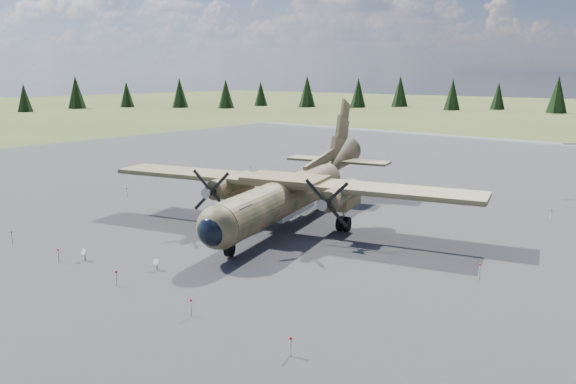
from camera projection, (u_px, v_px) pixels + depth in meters
The scene contains 7 objects.
ground at pixel (260, 227), 41.41m from camera, with size 500.00×500.00×0.00m, color #4E5425.
apron at pixel (337, 204), 48.96m from camera, with size 120.00×120.00×0.04m, color #5A5A5F.
transport_plane at pixel (291, 188), 42.16m from camera, with size 28.30×25.31×9.41m.
info_placard_left at pixel (84, 253), 33.97m from camera, with size 0.46×0.24×0.70m.
info_placard_right at pixel (156, 263), 32.34m from camera, with size 0.41×0.20×0.63m.
barrier_fence at pixel (254, 220), 41.53m from camera, with size 33.12×29.62×0.85m.
treeline at pixel (242, 153), 45.59m from camera, with size 322.97×318.59×10.96m.
Camera 1 is at (27.06, -29.50, 11.12)m, focal length 35.00 mm.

